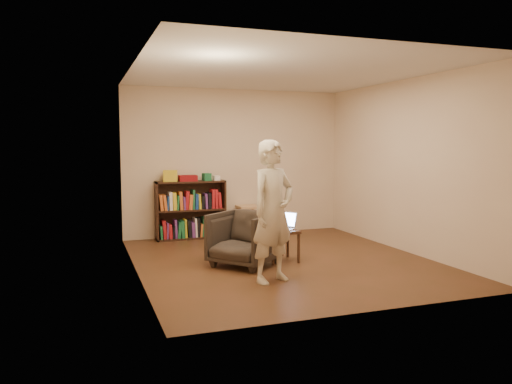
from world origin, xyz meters
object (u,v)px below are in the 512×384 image
object	(u,v)px
bookshelf	(191,213)
person	(273,211)
armchair	(244,239)
side_table	(281,235)
laptop	(283,225)
stool	(248,211)

from	to	relation	value
bookshelf	person	bearing A→B (deg)	-83.49
bookshelf	armchair	size ratio (longest dim) A/B	1.50
side_table	laptop	world-z (taller)	laptop
stool	laptop	bearing A→B (deg)	-94.09
bookshelf	person	xyz separation A→B (m)	(0.34, -3.02, 0.40)
bookshelf	stool	distance (m)	1.03
bookshelf	armchair	world-z (taller)	bookshelf
stool	armchair	bearing A→B (deg)	-109.95
stool	side_table	xyz separation A→B (m)	(-0.20, -2.03, -0.06)
armchair	bookshelf	bearing A→B (deg)	146.90
laptop	person	xyz separation A→B (m)	(-0.54, -0.98, 0.34)
person	bookshelf	bearing A→B (deg)	74.40
bookshelf	laptop	world-z (taller)	bookshelf
stool	laptop	size ratio (longest dim) A/B	1.23
armchair	side_table	xyz separation A→B (m)	(0.56, 0.07, 0.01)
bookshelf	stool	xyz separation A→B (m)	(1.03, -0.06, -0.01)
side_table	person	xyz separation A→B (m)	(-0.48, -0.93, 0.47)
stool	side_table	size ratio (longest dim) A/B	1.21
stool	bookshelf	bearing A→B (deg)	176.44
bookshelf	laptop	distance (m)	2.23
laptop	stool	bearing A→B (deg)	136.92
person	stool	bearing A→B (deg)	54.84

